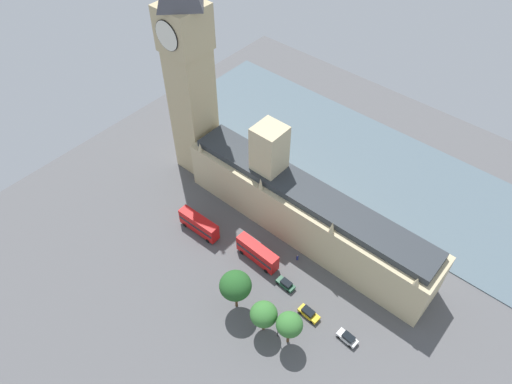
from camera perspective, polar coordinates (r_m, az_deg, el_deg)
The scene contains 14 objects.
ground_plane at distance 109.84m, azimuth 5.26°, elevation -5.41°, with size 132.03×132.03×0.00m, color #565659.
river_thames at distance 128.80m, azimuth 13.65°, elevation 3.11°, with size 35.26×118.82×0.25m, color slate.
parliament_building at distance 105.66m, azimuth 5.70°, elevation -2.02°, with size 11.09×62.03×25.03m.
clock_tower at distance 108.46m, azimuth -8.32°, elevation 15.51°, with size 9.44×9.44×59.71m.
double_decker_bus_near_tower at distance 109.09m, azimuth -6.93°, elevation -3.90°, with size 2.87×10.56×4.75m.
double_decker_bus_kerbside at distance 103.38m, azimuth 0.18°, elevation -7.39°, with size 2.95×10.58×4.75m.
car_dark_green_under_trees at distance 101.26m, azimuth 3.62°, elevation -11.06°, with size 1.97×4.31×1.74m.
car_yellow_cab_leading at distance 98.17m, azimuth 6.41°, elevation -14.40°, with size 2.15×4.67×1.74m.
car_white_by_river_gate at distance 96.82m, azimuth 11.05°, elevation -16.97°, with size 2.10×4.33×1.74m.
pedestrian_trailing at distance 105.40m, azimuth 5.04°, elevation -7.92°, with size 0.65×0.56×1.62m.
plane_tree_corner at distance 90.10m, azimuth 4.08°, elevation -15.76°, with size 5.06×5.06×8.90m.
plane_tree_midblock at distance 93.01m, azimuth -2.51°, elevation -11.28°, with size 6.39×6.39×10.36m.
plane_tree_far_end at distance 91.90m, azimuth 0.94°, elevation -14.62°, with size 5.34×5.34×8.10m.
street_lamp_opposite_hall at distance 92.32m, azimuth 2.73°, elevation -15.82°, with size 0.56×0.56×6.60m.
Camera 1 is at (57.29, 35.99, 86.53)m, focal length 32.97 mm.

